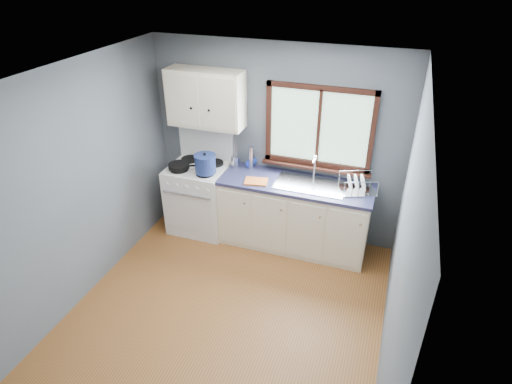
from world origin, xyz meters
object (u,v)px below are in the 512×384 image
(utensil_crock, at_px, (235,161))
(thermos, at_px, (251,157))
(skillet, at_px, (179,166))
(stockpot, at_px, (205,163))
(gas_range, at_px, (200,196))
(dish_rack, at_px, (357,187))
(base_cabinets, at_px, (294,218))
(sink, at_px, (310,189))

(utensil_crock, relative_size, thermos, 1.15)
(skillet, xyz_separation_m, utensil_crock, (0.63, 0.36, 0.00))
(utensil_crock, bearing_deg, stockpot, -126.34)
(gas_range, xyz_separation_m, dish_rack, (2.03, 0.05, 0.48))
(gas_range, relative_size, base_cabinets, 0.74)
(base_cabinets, relative_size, stockpot, 5.18)
(skillet, distance_m, utensil_crock, 0.72)
(sink, height_order, dish_rack, sink)
(base_cabinets, bearing_deg, skillet, -173.22)
(sink, bearing_deg, utensil_crock, 170.16)
(base_cabinets, height_order, dish_rack, dish_rack)
(skillet, bearing_deg, base_cabinets, -14.99)
(gas_range, xyz_separation_m, base_cabinets, (1.31, 0.02, -0.08))
(utensil_crock, xyz_separation_m, thermos, (0.21, 0.02, 0.08))
(sink, distance_m, thermos, 0.87)
(gas_range, bearing_deg, skillet, -138.38)
(dish_rack, bearing_deg, gas_range, 159.98)
(gas_range, bearing_deg, dish_rack, 1.50)
(dish_rack, bearing_deg, sink, 162.15)
(base_cabinets, distance_m, stockpot, 1.31)
(skillet, xyz_separation_m, thermos, (0.84, 0.37, 0.08))
(sink, relative_size, dish_rack, 1.73)
(gas_range, distance_m, dish_rack, 2.09)
(gas_range, height_order, skillet, gas_range)
(stockpot, bearing_deg, skillet, -179.67)
(stockpot, height_order, thermos, stockpot)
(skillet, bearing_deg, stockpot, -21.43)
(stockpot, distance_m, utensil_crock, 0.45)
(gas_range, distance_m, sink, 1.53)
(skillet, height_order, thermos, thermos)
(base_cabinets, xyz_separation_m, utensil_crock, (-0.85, 0.18, 0.58))
(sink, relative_size, skillet, 1.96)
(skillet, height_order, stockpot, stockpot)
(stockpot, bearing_deg, dish_rack, 6.47)
(base_cabinets, xyz_separation_m, stockpot, (-1.11, -0.17, 0.67))
(sink, height_order, stockpot, stockpot)
(thermos, bearing_deg, stockpot, -141.97)
(base_cabinets, xyz_separation_m, thermos, (-0.64, 0.19, 0.66))
(gas_range, bearing_deg, stockpot, -39.12)
(utensil_crock, bearing_deg, thermos, 4.08)
(base_cabinets, relative_size, utensil_crock, 5.43)
(gas_range, relative_size, stockpot, 3.81)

